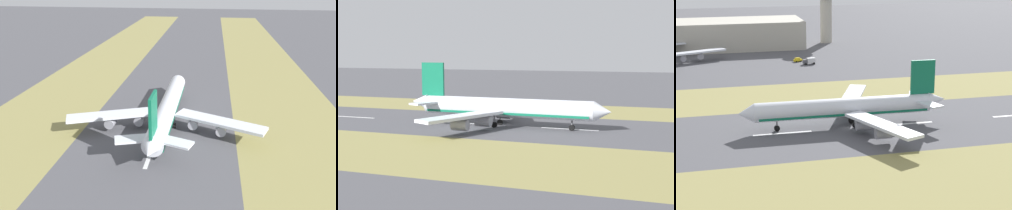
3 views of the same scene
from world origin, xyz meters
TOP-DOWN VIEW (x-y plane):
  - ground_plane at (0.00, 0.00)m, footprint 800.00×800.00m
  - grass_median_west at (-45.00, 0.00)m, footprint 40.00×600.00m
  - grass_median_east at (45.00, 0.00)m, footprint 40.00×600.00m
  - centreline_dash_mid at (0.00, -19.03)m, footprint 1.20×18.00m
  - centreline_dash_far at (0.00, 20.97)m, footprint 1.20×18.00m
  - airplane_main_jet at (2.36, -0.94)m, footprint 64.13×67.08m

SIDE VIEW (x-z plane):
  - ground_plane at x=0.00m, z-range 0.00..0.00m
  - grass_median_west at x=-45.00m, z-range 0.00..0.01m
  - grass_median_east at x=45.00m, z-range 0.00..0.01m
  - centreline_dash_mid at x=0.00m, z-range 0.00..0.01m
  - centreline_dash_far at x=0.00m, z-range 0.00..0.01m
  - airplane_main_jet at x=2.36m, z-range -4.08..16.12m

